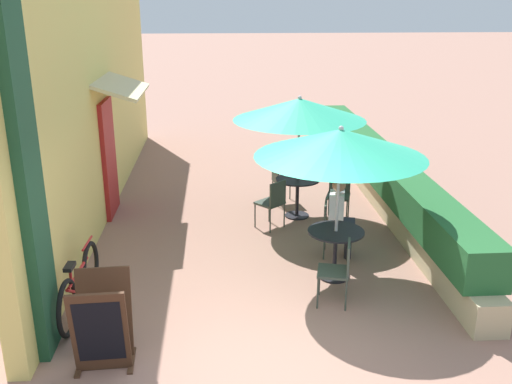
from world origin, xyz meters
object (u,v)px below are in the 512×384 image
patio_umbrella_near (340,143)px  cafe_chair_mid_back (273,200)px  cafe_chair_mid_left (339,191)px  patio_table_near (335,243)px  menu_board (102,323)px  patio_table_mid (297,189)px  bicycle_leaning (80,285)px  cafe_chair_mid_right (281,178)px  cafe_chair_near_right (339,268)px  seated_patron_near_left (340,214)px  patio_umbrella_mid (299,109)px  cafe_chair_near_left (332,224)px

patio_umbrella_near → cafe_chair_mid_back: 2.48m
patio_umbrella_near → cafe_chair_mid_left: 2.75m
patio_table_near → menu_board: bearing=-147.4°
patio_table_mid → bicycle_leaning: bearing=-135.7°
cafe_chair_mid_right → patio_umbrella_near: bearing=-4.0°
patio_table_near → cafe_chair_near_right: cafe_chair_near_right is taller
patio_table_near → seated_patron_near_left: 0.76m
patio_table_near → patio_umbrella_mid: size_ratio=0.34×
bicycle_leaning → menu_board: (0.51, -1.15, 0.14)m
cafe_chair_near_right → patio_umbrella_mid: 3.48m
patio_umbrella_mid → bicycle_leaning: (-3.20, -3.12, -1.62)m
patio_umbrella_near → patio_umbrella_mid: bearing=94.9°
patio_umbrella_mid → patio_table_mid: bearing=0.0°
patio_umbrella_near → seated_patron_near_left: patio_umbrella_near is taller
patio_table_near → patio_umbrella_near: 1.45m
patio_table_mid → menu_board: menu_board is taller
cafe_chair_near_right → menu_board: 3.02m
patio_table_near → menu_board: size_ratio=0.78×
seated_patron_near_left → patio_table_mid: (-0.41, 1.71, -0.16)m
patio_table_near → patio_table_mid: 2.43m
patio_table_near → patio_umbrella_near: (0.00, 0.00, 1.45)m
patio_umbrella_mid → cafe_chair_near_left: bearing=-79.8°
patio_umbrella_near → cafe_chair_mid_right: size_ratio=2.66×
cafe_chair_mid_right → bicycle_leaning: size_ratio=0.49×
cafe_chair_near_left → cafe_chair_mid_right: bearing=-154.1°
seated_patron_near_left → cafe_chair_near_left: bearing=-90.0°
patio_table_near → cafe_chair_mid_left: bearing=77.1°
cafe_chair_near_right → cafe_chair_mid_back: same height
cafe_chair_near_right → cafe_chair_mid_left: 3.07m
cafe_chair_mid_left → cafe_chair_mid_right: bearing=-24.1°
seated_patron_near_left → cafe_chair_mid_right: bearing=-151.8°
patio_table_near → cafe_chair_mid_right: 3.16m
cafe_chair_near_left → patio_table_mid: cafe_chair_near_left is taller
patio_table_mid → cafe_chair_near_left: bearing=-79.8°
patio_umbrella_near → patio_umbrella_mid: 2.43m
cafe_chair_near_left → seated_patron_near_left: bearing=90.0°
cafe_chair_mid_right → bicycle_leaning: (-2.98, -3.83, -0.15)m
patio_umbrella_near → seated_patron_near_left: bearing=73.9°
bicycle_leaning → seated_patron_near_left: bearing=23.8°
cafe_chair_near_left → patio_table_mid: size_ratio=1.09×
cafe_chair_near_right → bicycle_leaning: cafe_chair_near_right is taller
cafe_chair_mid_left → patio_table_near: bearing=95.2°
patio_umbrella_near → cafe_chair_near_right: size_ratio=2.66×
patio_table_near → seated_patron_near_left: bearing=73.9°
cafe_chair_mid_back → patio_table_near: bearing=-111.3°
cafe_chair_near_right → menu_board: bearing=125.1°
menu_board → patio_table_mid: bearing=54.7°
patio_table_near → cafe_chair_near_right: 0.74m
cafe_chair_near_right → menu_board: menu_board is taller
patio_table_near → cafe_chair_mid_back: bearing=110.6°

